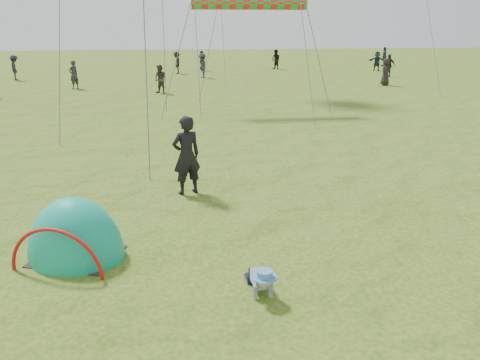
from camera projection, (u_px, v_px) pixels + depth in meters
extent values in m
plane|color=#284D0D|center=(252.00, 274.00, 7.71)|extent=(140.00, 140.00, 0.00)
ellipsoid|color=#058868|center=(77.00, 257.00, 8.27)|extent=(2.07, 1.88, 2.21)
imported|color=black|center=(186.00, 156.00, 11.06)|extent=(0.81, 0.68, 1.90)
imported|color=#28282E|center=(74.00, 75.00, 29.08)|extent=(0.72, 0.76, 1.74)
imported|color=#293A44|center=(384.00, 57.00, 44.58)|extent=(0.84, 1.14, 1.79)
imported|color=black|center=(15.00, 68.00, 33.60)|extent=(0.99, 1.29, 1.76)
imported|color=#1C2A37|center=(377.00, 61.00, 40.42)|extent=(1.58, 0.94, 1.62)
imported|color=black|center=(276.00, 59.00, 41.60)|extent=(0.99, 1.05, 1.71)
imported|color=#28333D|center=(202.00, 61.00, 40.14)|extent=(0.58, 1.06, 1.71)
imported|color=black|center=(177.00, 63.00, 37.94)|extent=(0.69, 1.15, 1.75)
imported|color=black|center=(386.00, 72.00, 30.81)|extent=(0.81, 1.00, 1.76)
imported|color=#443432|center=(160.00, 79.00, 27.23)|extent=(1.01, 0.96, 1.64)
imported|color=black|center=(388.00, 65.00, 35.98)|extent=(1.06, 0.85, 1.68)
imported|color=#282632|center=(202.00, 66.00, 35.12)|extent=(0.86, 1.26, 1.80)
cylinder|color=red|center=(249.00, 2.00, 20.88)|extent=(5.18, 0.64, 0.64)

